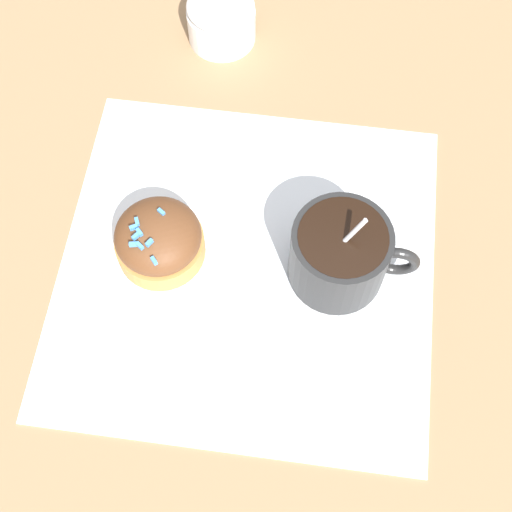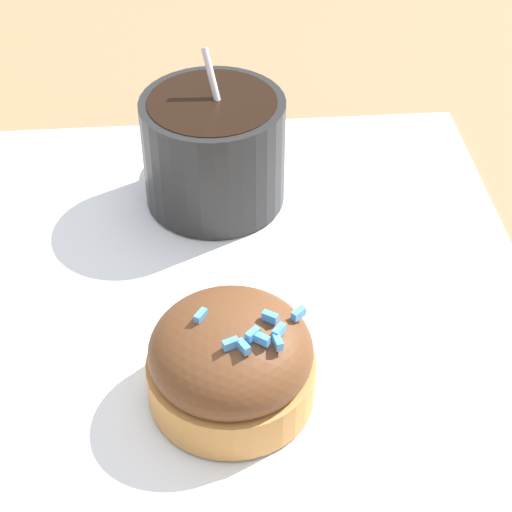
# 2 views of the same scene
# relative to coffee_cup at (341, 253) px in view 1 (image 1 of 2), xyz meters

# --- Properties ---
(ground_plane) EXTENTS (3.00, 3.00, 0.00)m
(ground_plane) POSITION_rel_coffee_cup_xyz_m (0.08, 0.01, -0.04)
(ground_plane) COLOR #93704C
(paper_napkin) EXTENTS (0.35, 0.34, 0.00)m
(paper_napkin) POSITION_rel_coffee_cup_xyz_m (0.08, 0.01, -0.04)
(paper_napkin) COLOR white
(paper_napkin) RESTS_ON ground_plane
(coffee_cup) EXTENTS (0.11, 0.08, 0.09)m
(coffee_cup) POSITION_rel_coffee_cup_xyz_m (0.00, 0.00, 0.00)
(coffee_cup) COLOR black
(coffee_cup) RESTS_ON paper_napkin
(frosted_pastry) EXTENTS (0.08, 0.08, 0.05)m
(frosted_pastry) POSITION_rel_coffee_cup_xyz_m (0.16, 0.01, -0.01)
(frosted_pastry) COLOR #C18442
(frosted_pastry) RESTS_ON paper_napkin
(sugar_bowl) EXTENTS (0.07, 0.07, 0.06)m
(sugar_bowl) POSITION_rel_coffee_cup_xyz_m (0.15, -0.25, -0.01)
(sugar_bowl) COLOR white
(sugar_bowl) RESTS_ON ground_plane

